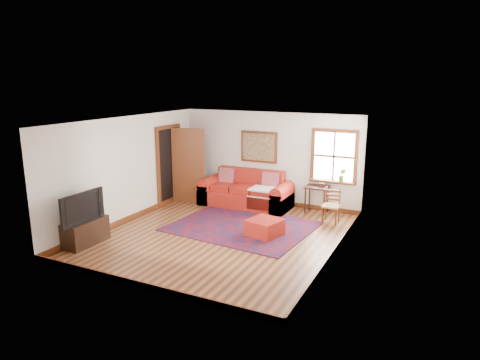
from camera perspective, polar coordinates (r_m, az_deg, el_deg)
The scene contains 13 objects.
ground at distance 9.47m, azimuth -2.51°, elevation -7.33°, with size 5.50×5.50×0.00m, color #492413.
room_envelope at distance 9.04m, azimuth -2.57°, elevation 2.54°, with size 5.04×5.54×2.52m.
window at distance 10.96m, azimuth 12.52°, elevation 2.35°, with size 1.18×0.20×1.38m.
doorway at distance 11.76m, azimuth -7.89°, elevation 2.07°, with size 0.89×1.08×2.14m.
framed_artwork at distance 11.58m, azimuth 2.52°, elevation 4.42°, with size 1.05×0.07×0.85m.
persian_rug at distance 9.98m, azimuth 0.25°, elevation -6.17°, with size 3.09×2.47×0.02m, color maroon.
red_leather_sofa at distance 11.51m, azimuth 0.85°, elevation -1.90°, with size 2.45×1.01×0.96m.
red_ottoman at distance 9.37m, azimuth 3.30°, elevation -6.36°, with size 0.65×0.65×0.37m, color #A41F15.
side_table at distance 10.98m, azimuth 10.21°, elevation -1.47°, with size 0.58×0.44×0.70m.
ladder_back_chair at distance 10.40m, azimuth 12.12°, elevation -3.17°, with size 0.39×0.37×0.83m.
media_cabinet at distance 9.44m, azimuth -19.89°, elevation -6.53°, with size 0.43×0.96×0.53m, color black.
television at distance 9.16m, azimuth -20.72°, elevation -3.39°, with size 1.10×0.14×0.63m, color black.
candle_hurricane at distance 9.58m, azimuth -18.05°, elevation -3.90°, with size 0.12×0.12×0.18m.
Camera 1 is at (4.25, -7.78, 3.34)m, focal length 32.00 mm.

